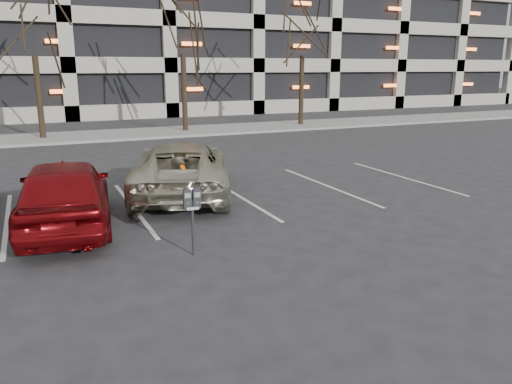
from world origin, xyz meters
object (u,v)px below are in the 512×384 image
(suv_silver, at_px, (181,169))
(car_red, at_px, (65,193))
(tree_d, at_px, (303,11))
(tree_b, at_px, (29,1))
(parking_meter, at_px, (192,205))
(tree_c, at_px, (181,4))

(suv_silver, distance_m, car_red, 3.51)
(tree_d, bearing_deg, tree_b, 180.00)
(tree_d, xyz_separation_m, parking_meter, (-12.00, -17.37, -5.47))
(car_red, bearing_deg, suv_silver, -143.31)
(parking_meter, xyz_separation_m, suv_silver, (1.06, 4.40, -0.24))
(tree_c, relative_size, suv_silver, 1.56)
(parking_meter, distance_m, car_red, 3.33)
(tree_b, xyz_separation_m, tree_d, (14.00, 0.00, 0.19))
(suv_silver, bearing_deg, car_red, 47.80)
(tree_d, height_order, car_red, tree_d)
(tree_d, bearing_deg, car_red, -133.55)
(tree_b, xyz_separation_m, tree_c, (7.00, 0.00, 0.19))
(tree_c, relative_size, tree_d, 1.00)
(tree_b, distance_m, tree_c, 7.00)
(tree_b, relative_size, suv_silver, 1.52)
(tree_c, bearing_deg, tree_b, 180.00)
(tree_c, height_order, tree_d, tree_c)
(tree_c, height_order, parking_meter, tree_c)
(tree_c, distance_m, parking_meter, 18.88)
(tree_b, height_order, tree_c, tree_c)
(tree_d, distance_m, parking_meter, 21.81)
(parking_meter, relative_size, car_red, 0.28)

